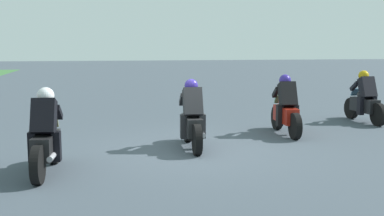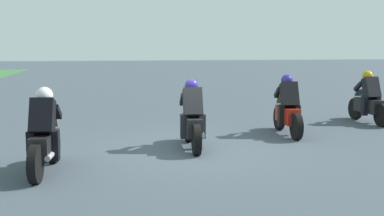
{
  "view_description": "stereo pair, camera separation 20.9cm",
  "coord_description": "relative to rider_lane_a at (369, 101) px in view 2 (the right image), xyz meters",
  "views": [
    {
      "loc": [
        -9.94,
        1.88,
        2.24
      ],
      "look_at": [
        0.05,
        -0.02,
        0.9
      ],
      "focal_mm": 44.77,
      "sensor_mm": 36.0,
      "label": 1
    },
    {
      "loc": [
        -9.98,
        1.68,
        2.24
      ],
      "look_at": [
        0.05,
        -0.02,
        0.9
      ],
      "focal_mm": 44.77,
      "sensor_mm": 36.0,
      "label": 2
    }
  ],
  "objects": [
    {
      "name": "rider_lane_c",
      "position": [
        -2.54,
        5.61,
        0.0
      ],
      "size": [
        2.04,
        0.55,
        1.51
      ],
      "rotation": [
        0.0,
        0.0,
        -0.04
      ],
      "color": "black",
      "rests_on": "ground_plane"
    },
    {
      "name": "rider_lane_b",
      "position": [
        -1.37,
        2.98,
        0.0
      ],
      "size": [
        2.04,
        0.55,
        1.51
      ],
      "rotation": [
        0.0,
        0.0,
        -0.05
      ],
      "color": "black",
      "rests_on": "ground_plane"
    },
    {
      "name": "rider_lane_d",
      "position": [
        -4.1,
        8.51,
        0.0
      ],
      "size": [
        2.04,
        0.56,
        1.51
      ],
      "rotation": [
        0.0,
        0.0,
        -0.09
      ],
      "color": "black",
      "rests_on": "ground_plane"
    },
    {
      "name": "ground_plane",
      "position": [
        -2.71,
        5.65,
        -0.62
      ],
      "size": [
        120.0,
        120.0,
        0.0
      ],
      "primitive_type": "plane",
      "color": "#3D4751"
    },
    {
      "name": "rider_lane_a",
      "position": [
        0.0,
        0.0,
        0.0
      ],
      "size": [
        2.04,
        0.54,
        1.51
      ],
      "rotation": [
        0.0,
        0.0,
        0.02
      ],
      "color": "black",
      "rests_on": "ground_plane"
    }
  ]
}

